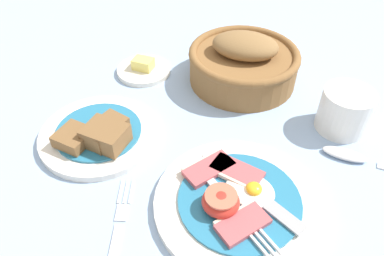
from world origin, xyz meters
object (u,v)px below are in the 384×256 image
bread_plate (99,134)px  bread_basket (243,62)px  butter_dish (144,69)px  teaspoon_by_saucer (362,159)px  sugar_cup (345,110)px  fork_on_cloth (117,236)px  breakfast_plate (238,200)px

bread_plate → bread_basket: bearing=66.8°
bread_plate → butter_dish: 0.21m
bread_plate → bread_basket: 0.31m
bread_plate → teaspoon_by_saucer: bread_plate is taller
sugar_cup → teaspoon_by_saucer: (0.05, -0.06, -0.03)m
bread_basket → fork_on_cloth: bearing=-86.9°
bread_basket → butter_dish: 0.21m
bread_basket → breakfast_plate: bearing=-64.5°
teaspoon_by_saucer → breakfast_plate: bearing=44.6°
sugar_cup → fork_on_cloth: size_ratio=0.51×
bread_plate → breakfast_plate: bearing=1.4°
breakfast_plate → sugar_cup: 0.26m
sugar_cup → teaspoon_by_saucer: 0.09m
sugar_cup → fork_on_cloth: 0.42m
teaspoon_by_saucer → fork_on_cloth: 0.39m
breakfast_plate → fork_on_cloth: 0.17m
breakfast_plate → butter_dish: 0.37m
butter_dish → teaspoon_by_saucer: bearing=-1.9°
bread_basket → fork_on_cloth: (0.02, -0.41, -0.04)m
fork_on_cloth → sugar_cup: bearing=-57.2°
bread_plate → bread_basket: size_ratio=0.93×
sugar_cup → fork_on_cloth: bearing=-116.5°
butter_dish → fork_on_cloth: (0.21, -0.33, -0.01)m
sugar_cup → bread_basket: size_ratio=0.40×
bread_basket → butter_dish: bearing=-155.6°
bread_plate → sugar_cup: 0.41m
bread_plate → sugar_cup: bearing=36.9°
breakfast_plate → butter_dish: breakfast_plate is taller
bread_basket → butter_dish: (-0.18, -0.08, -0.03)m
bread_plate → butter_dish: bearing=107.2°
breakfast_plate → bread_plate: (-0.26, -0.01, 0.00)m
bread_plate → fork_on_cloth: size_ratio=1.19×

